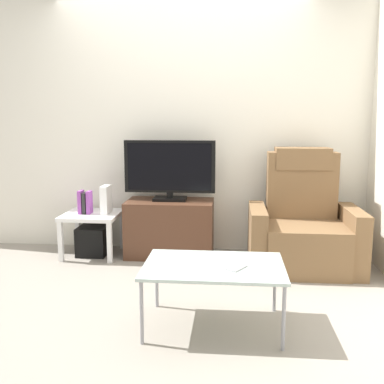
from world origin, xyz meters
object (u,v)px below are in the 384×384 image
Objects in this scene: tv_stand at (170,228)px; cell_phone at (237,268)px; book_leftmost at (81,202)px; coffee_table at (214,269)px; television at (170,169)px; subwoofer_box at (93,241)px; book_middle at (85,203)px; side_table at (92,220)px; book_rightmost at (89,202)px; game_console at (106,199)px; recliner_armchair at (303,227)px.

cell_phone is (0.64, -1.55, 0.15)m from tv_stand.
cell_phone is at bearing -44.42° from book_leftmost.
book_leftmost is at bearing 133.83° from coffee_table.
television is at bearing 108.15° from coffee_table.
subwoofer_box is 0.32× the size of coffee_table.
book_middle is 0.23× the size of coffee_table.
tv_stand is 0.96× the size of television.
television is 0.93m from book_leftmost.
coffee_table is (1.37, -1.42, -0.14)m from book_leftmost.
side_table is 2.42× the size of book_rightmost.
cell_phone is (1.41, -1.50, 0.28)m from subwoofer_box.
cell_phone is (1.27, -1.51, -0.14)m from game_console.
book_leftmost is (-0.10, -0.02, 0.18)m from side_table.
coffee_table is (-0.77, -1.27, 0.02)m from recliner_armchair.
tv_stand reaches higher than cell_phone.
game_console reaches higher than coffee_table.
book_middle is at bearing 132.96° from coffee_table.
tv_stand reaches higher than subwoofer_box.
side_table is 0.25m from game_console.
game_console is (-1.89, 0.18, 0.19)m from recliner_armchair.
book_rightmost reaches higher than side_table.
tv_stand is at bearing 144.17° from cell_phone.
television is 4.25× the size of book_middle.
book_middle is at bearing -174.15° from television.
game_console is at bearing 3.95° from subwoofer_box.
subwoofer_box is 1.28× the size of book_rightmost.
coffee_table is 6.00× the size of cell_phone.
side_table is at bearing 11.31° from book_leftmost.
television is at bearing 4.82° from subwoofer_box.
tv_stand is at bearing 4.81° from book_rightmost.
game_console is (0.15, 0.01, 0.20)m from side_table.
recliner_armchair is at bearing -4.88° from side_table.
television is 0.90m from book_middle.
television reaches higher than coffee_table.
recliner_armchair is at bearing 58.88° from coffee_table.
book_leftmost is 0.83× the size of game_console.
tv_stand is 0.94× the size of coffee_table.
side_table is 0.60× the size of coffee_table.
book_middle is at bearing 180.00° from book_rightmost.
book_rightmost is 0.25× the size of coffee_table.
coffee_table is at bearing -132.13° from recliner_armchair.
tv_stand is 2.98× the size of subwoofer_box.
recliner_armchair is 2.10m from book_middle.
book_middle is 1.39× the size of cell_phone.
coffee_table is at bearing -48.74° from subwoofer_box.
television is 0.86m from book_rightmost.
book_middle is at bearing -171.65° from game_console.
tv_stand reaches higher than side_table.
television is 5.91× the size of cell_phone.
side_table is at bearing 180.00° from subwoofer_box.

